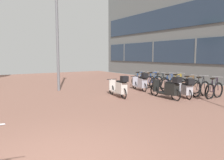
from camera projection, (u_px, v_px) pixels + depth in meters
The scene contains 15 objects.
ground at pixel (123, 150), 4.35m from camera, with size 21.00×40.00×0.13m.
bicycle_rack_00 at pixel (214, 90), 9.53m from camera, with size 1.35×0.48×0.99m.
bicycle_rack_01 at pixel (201, 89), 10.02m from camera, with size 1.36×0.48×0.99m.
bicycle_rack_02 at pixel (190, 87), 10.56m from camera, with size 1.35×0.50×0.98m.
bicycle_rack_03 at pixel (178, 85), 11.01m from camera, with size 1.45×0.48×1.03m.
bicycle_rack_04 at pixel (169, 84), 11.58m from camera, with size 1.36×0.48×0.99m.
bicycle_rack_05 at pixel (160, 83), 12.06m from camera, with size 1.28×0.50×0.97m.
bicycle_rack_06 at pixel (153, 82), 12.63m from camera, with size 1.39×0.48×1.00m.
bicycle_rack_07 at pixel (146, 81), 13.16m from camera, with size 1.27×0.49×0.93m.
bicycle_rack_08 at pixel (140, 80), 13.70m from camera, with size 1.29×0.48×0.93m.
scooter_near at pixel (120, 87), 9.71m from camera, with size 0.62×1.83×1.03m.
scooter_mid at pixel (169, 88), 9.32m from camera, with size 0.52×1.86×1.03m.
scooter_far at pixel (185, 89), 9.56m from camera, with size 0.94×1.55×0.93m.
scooter_extra at pixel (141, 82), 11.49m from camera, with size 0.69×1.63×1.01m.
lamp_post at pixel (57, 25), 11.22m from camera, with size 0.20×0.52×6.30m.
Camera 1 is at (-1.00, -3.39, 1.88)m, focal length 34.57 mm.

